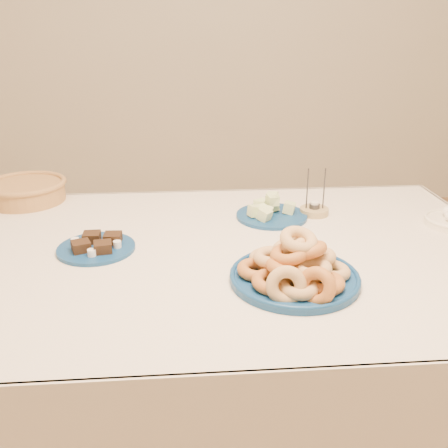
{
  "coord_description": "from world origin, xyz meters",
  "views": [
    {
      "loc": [
        -0.1,
        -1.31,
        1.36
      ],
      "look_at": [
        0.0,
        -0.05,
        0.85
      ],
      "focal_mm": 40.0,
      "sensor_mm": 36.0,
      "label": 1
    }
  ],
  "objects_px": {
    "candle_holder": "(314,210)",
    "melon_plate": "(270,212)",
    "dining_table": "(223,282)",
    "wicker_basket": "(26,190)",
    "donut_platter": "(295,269)",
    "brownie_plate": "(97,246)"
  },
  "relations": [
    {
      "from": "donut_platter",
      "to": "brownie_plate",
      "type": "distance_m",
      "value": 0.58
    },
    {
      "from": "melon_plate",
      "to": "candle_holder",
      "type": "distance_m",
      "value": 0.16
    },
    {
      "from": "melon_plate",
      "to": "wicker_basket",
      "type": "height_order",
      "value": "melon_plate"
    },
    {
      "from": "dining_table",
      "to": "candle_holder",
      "type": "xyz_separation_m",
      "value": [
        0.34,
        0.26,
        0.12
      ]
    },
    {
      "from": "melon_plate",
      "to": "candle_holder",
      "type": "relative_size",
      "value": 1.68
    },
    {
      "from": "dining_table",
      "to": "melon_plate",
      "type": "relative_size",
      "value": 6.24
    },
    {
      "from": "candle_holder",
      "to": "donut_platter",
      "type": "bearing_deg",
      "value": -109.61
    },
    {
      "from": "melon_plate",
      "to": "brownie_plate",
      "type": "height_order",
      "value": "melon_plate"
    },
    {
      "from": "brownie_plate",
      "to": "wicker_basket",
      "type": "height_order",
      "value": "wicker_basket"
    },
    {
      "from": "dining_table",
      "to": "wicker_basket",
      "type": "relative_size",
      "value": 4.63
    },
    {
      "from": "wicker_basket",
      "to": "brownie_plate",
      "type": "bearing_deg",
      "value": -54.58
    },
    {
      "from": "candle_holder",
      "to": "melon_plate",
      "type": "bearing_deg",
      "value": -173.9
    },
    {
      "from": "donut_platter",
      "to": "dining_table",
      "type": "bearing_deg",
      "value": 128.01
    },
    {
      "from": "donut_platter",
      "to": "candle_holder",
      "type": "xyz_separation_m",
      "value": [
        0.17,
        0.47,
        -0.02
      ]
    },
    {
      "from": "brownie_plate",
      "to": "candle_holder",
      "type": "height_order",
      "value": "candle_holder"
    },
    {
      "from": "melon_plate",
      "to": "wicker_basket",
      "type": "relative_size",
      "value": 0.74
    },
    {
      "from": "wicker_basket",
      "to": "melon_plate",
      "type": "bearing_deg",
      "value": -15.22
    },
    {
      "from": "dining_table",
      "to": "candle_holder",
      "type": "distance_m",
      "value": 0.44
    },
    {
      "from": "donut_platter",
      "to": "candle_holder",
      "type": "relative_size",
      "value": 2.47
    },
    {
      "from": "dining_table",
      "to": "melon_plate",
      "type": "distance_m",
      "value": 0.33
    },
    {
      "from": "brownie_plate",
      "to": "wicker_basket",
      "type": "distance_m",
      "value": 0.56
    },
    {
      "from": "dining_table",
      "to": "candle_holder",
      "type": "relative_size",
      "value": 10.47
    }
  ]
}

